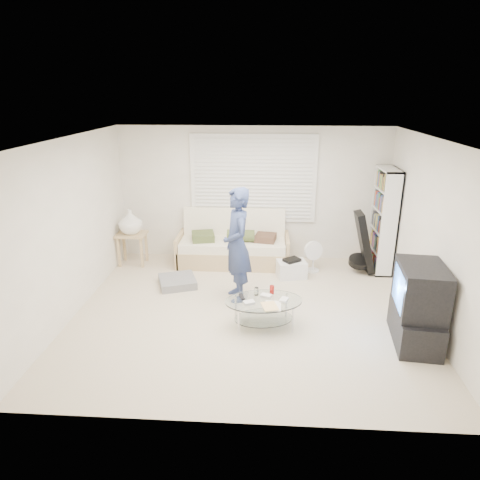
# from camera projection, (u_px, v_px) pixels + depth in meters

# --- Properties ---
(ground) EXTENTS (5.00, 5.00, 0.00)m
(ground) POSITION_uv_depth(u_px,v_px,m) (247.00, 312.00, 6.32)
(ground) COLOR #C5B499
(ground) RESTS_ON ground
(room_shell) EXTENTS (5.02, 4.52, 2.51)m
(room_shell) POSITION_uv_depth(u_px,v_px,m) (249.00, 197.00, 6.23)
(room_shell) COLOR silver
(room_shell) RESTS_ON ground
(window_blinds) EXTENTS (2.32, 0.08, 1.62)m
(window_blinds) POSITION_uv_depth(u_px,v_px,m) (253.00, 179.00, 7.88)
(window_blinds) COLOR silver
(window_blinds) RESTS_ON ground
(futon_sofa) EXTENTS (2.06, 0.83, 1.01)m
(futon_sofa) POSITION_uv_depth(u_px,v_px,m) (233.00, 247.00, 8.00)
(futon_sofa) COLOR tan
(futon_sofa) RESTS_ON ground
(grey_floor_pillow) EXTENTS (0.74, 0.74, 0.13)m
(grey_floor_pillow) POSITION_uv_depth(u_px,v_px,m) (177.00, 281.00, 7.16)
(grey_floor_pillow) COLOR slate
(grey_floor_pillow) RESTS_ON ground
(side_table) EXTENTS (0.53, 0.43, 1.05)m
(side_table) POSITION_uv_depth(u_px,v_px,m) (131.00, 224.00, 7.81)
(side_table) COLOR tan
(side_table) RESTS_ON ground
(bookshelf) EXTENTS (0.29, 0.78, 1.85)m
(bookshelf) POSITION_uv_depth(u_px,v_px,m) (383.00, 221.00, 7.54)
(bookshelf) COLOR white
(bookshelf) RESTS_ON ground
(guitar_case) EXTENTS (0.44, 0.41, 1.09)m
(guitar_case) POSITION_uv_depth(u_px,v_px,m) (363.00, 247.00, 7.52)
(guitar_case) COLOR black
(guitar_case) RESTS_ON ground
(floor_fan) EXTENTS (0.36, 0.24, 0.58)m
(floor_fan) POSITION_uv_depth(u_px,v_px,m) (314.00, 254.00, 7.63)
(floor_fan) COLOR white
(floor_fan) RESTS_ON ground
(storage_bin) EXTENTS (0.55, 0.43, 0.34)m
(storage_bin) POSITION_uv_depth(u_px,v_px,m) (291.00, 269.00, 7.45)
(storage_bin) COLOR white
(storage_bin) RESTS_ON ground
(tv_unit) EXTENTS (0.62, 1.02, 1.06)m
(tv_unit) POSITION_uv_depth(u_px,v_px,m) (418.00, 306.00, 5.41)
(tv_unit) COLOR black
(tv_unit) RESTS_ON ground
(coffee_table) EXTENTS (1.16, 0.84, 0.51)m
(coffee_table) POSITION_uv_depth(u_px,v_px,m) (264.00, 305.00, 5.84)
(coffee_table) COLOR silver
(coffee_table) RESTS_ON ground
(standing_person) EXTENTS (0.60, 0.74, 1.77)m
(standing_person) POSITION_uv_depth(u_px,v_px,m) (237.00, 245.00, 6.44)
(standing_person) COLOR navy
(standing_person) RESTS_ON ground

